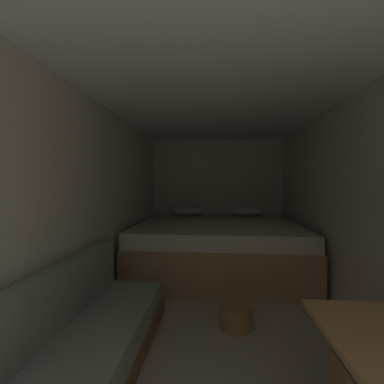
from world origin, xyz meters
TOP-DOWN VIEW (x-y plane):
  - ground_plane at (0.00, 2.04)m, footprint 7.02×7.02m
  - wall_back at (0.00, 4.57)m, footprint 2.55×0.05m
  - wall_left at (-1.25, 2.04)m, footprint 0.05×5.02m
  - wall_right at (1.25, 2.04)m, footprint 0.05×5.02m
  - ceiling_slab at (0.00, 2.04)m, footprint 2.55×5.02m
  - bed at (0.00, 3.51)m, footprint 2.33×2.01m
  - sofa_left at (-0.94, 1.15)m, footprint 0.65×2.14m
  - wicker_basket at (0.15, 1.96)m, footprint 0.29×0.29m

SIDE VIEW (x-z plane):
  - ground_plane at x=0.00m, z-range 0.00..0.00m
  - wicker_basket at x=0.15m, z-range 0.00..0.20m
  - sofa_left at x=-0.94m, z-range -0.14..0.59m
  - bed at x=0.00m, z-range -0.07..0.81m
  - wall_back at x=0.00m, z-range 0.00..2.14m
  - wall_left at x=-1.25m, z-range 0.00..2.14m
  - wall_right at x=1.25m, z-range 0.00..2.14m
  - ceiling_slab at x=0.00m, z-range 2.14..2.19m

